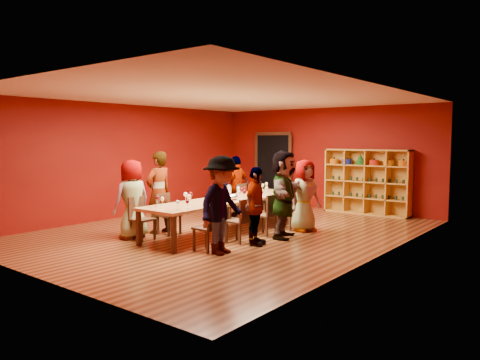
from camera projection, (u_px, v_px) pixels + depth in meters
name	position (u px, v px, depth m)	size (l,w,h in m)	color
room_shell	(229.00, 165.00, 10.38)	(7.10, 9.10, 3.04)	#5A3017
tasting_table	(229.00, 201.00, 10.45)	(1.10, 4.50, 0.75)	tan
doorway	(274.00, 169.00, 14.99)	(1.40, 0.17, 2.30)	black
shelving_unit	(367.00, 179.00, 12.94)	(2.40, 0.40, 1.80)	#BF872A
chair_person_left_0	(140.00, 216.00, 9.63)	(0.42, 0.42, 0.89)	#331C11
person_left_0	(132.00, 199.00, 9.75)	(0.81, 0.44, 1.65)	#D08C8B
chair_person_left_1	(166.00, 212.00, 10.21)	(0.42, 0.42, 0.89)	#331C11
person_left_1	(159.00, 192.00, 10.32)	(0.66, 0.48, 1.81)	#D69094
chair_person_left_3	(227.00, 202.00, 11.82)	(0.42, 0.42, 0.89)	#331C11
person_left_3	(219.00, 191.00, 11.95)	(0.97, 0.40, 1.49)	#131635
chair_person_left_4	(245.00, 199.00, 12.40)	(0.42, 0.42, 0.89)	#331C11
person_left_4	(237.00, 186.00, 12.54)	(0.95, 0.43, 1.63)	#D08B93
chair_person_right_0	(210.00, 225.00, 8.62)	(0.42, 0.42, 0.89)	#331C11
person_right_0	(222.00, 205.00, 8.41)	(1.15, 0.48, 1.78)	#15173A
chair_person_right_1	(241.00, 218.00, 9.35)	(0.42, 0.42, 0.89)	#331C11
person_right_1	(255.00, 206.00, 9.11)	(0.90, 0.41, 1.54)	#46464A
chair_person_right_2	(268.00, 213.00, 10.07)	(0.42, 0.42, 0.89)	#331C11
person_right_2	(284.00, 194.00, 9.79)	(1.71, 0.49, 1.84)	#47474C
chair_person_right_3	(291.00, 208.00, 10.79)	(0.42, 0.42, 0.89)	#331C11
person_right_3	(305.00, 195.00, 10.53)	(0.79, 0.43, 1.62)	#545359
wine_glass_0	(263.00, 186.00, 11.98)	(0.08, 0.08, 0.19)	silver
wine_glass_1	(189.00, 197.00, 9.42)	(0.09, 0.09, 0.22)	silver
wine_glass_2	(219.00, 196.00, 9.60)	(0.09, 0.09, 0.22)	silver
wine_glass_3	(238.00, 188.00, 11.29)	(0.08, 0.08, 0.19)	silver
wine_glass_4	(287.00, 186.00, 11.81)	(0.08, 0.08, 0.19)	silver
wine_glass_5	(157.00, 199.00, 9.22)	(0.09, 0.09, 0.21)	silver
wine_glass_6	(242.00, 190.00, 10.67)	(0.09, 0.09, 0.22)	silver
wine_glass_7	(224.00, 190.00, 10.73)	(0.09, 0.09, 0.21)	silver
wine_glass_8	(266.00, 184.00, 12.21)	(0.08, 0.08, 0.20)	silver
wine_glass_9	(239.00, 193.00, 10.21)	(0.09, 0.09, 0.21)	silver
wine_glass_10	(187.00, 202.00, 8.89)	(0.07, 0.07, 0.18)	silver
wine_glass_11	(260.00, 191.00, 10.80)	(0.08, 0.08, 0.19)	silver
wine_glass_12	(186.00, 195.00, 9.84)	(0.09, 0.09, 0.21)	silver
wine_glass_13	(244.00, 192.00, 10.30)	(0.09, 0.09, 0.21)	silver
wine_glass_14	(244.00, 188.00, 11.43)	(0.07, 0.07, 0.18)	silver
wine_glass_15	(212.00, 194.00, 10.12)	(0.08, 0.08, 0.19)	silver
wine_glass_16	(162.00, 199.00, 9.33)	(0.07, 0.07, 0.18)	silver
wine_glass_17	(178.00, 203.00, 8.78)	(0.07, 0.07, 0.18)	silver
wine_glass_18	(267.00, 189.00, 11.05)	(0.08, 0.08, 0.21)	silver
wine_glass_19	(215.00, 192.00, 10.50)	(0.08, 0.08, 0.19)	silver
wine_glass_20	(191.00, 195.00, 9.92)	(0.08, 0.08, 0.21)	silver
spittoon_bowl	(232.00, 197.00, 10.26)	(0.26, 0.26, 0.15)	#B6B8BD
carafe_a	(229.00, 192.00, 10.68)	(0.14, 0.14, 0.29)	silver
carafe_b	(224.00, 195.00, 10.09)	(0.14, 0.14, 0.28)	silver
wine_bottle	(276.00, 187.00, 11.74)	(0.09, 0.09, 0.30)	#143716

